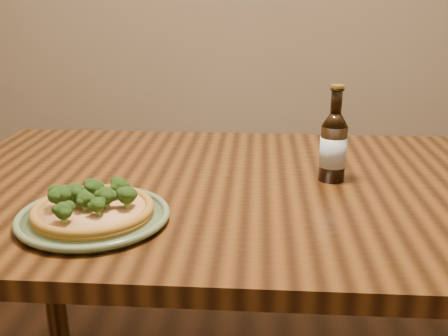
# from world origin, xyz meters

# --- Properties ---
(table) EXTENTS (1.60, 0.90, 0.75)m
(table) POSITION_xyz_m (0.00, 0.10, 0.66)
(table) COLOR #43260E
(table) RESTS_ON ground
(plate) EXTENTS (0.30, 0.30, 0.02)m
(plate) POSITION_xyz_m (-0.36, -0.13, 0.76)
(plate) COLOR #566948
(plate) RESTS_ON table
(pizza) EXTENTS (0.24, 0.24, 0.07)m
(pizza) POSITION_xyz_m (-0.36, -0.13, 0.78)
(pizza) COLOR olive
(pizza) RESTS_ON plate
(beer_bottle) EXTENTS (0.06, 0.06, 0.23)m
(beer_bottle) POSITION_xyz_m (0.13, 0.14, 0.83)
(beer_bottle) COLOR black
(beer_bottle) RESTS_ON table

